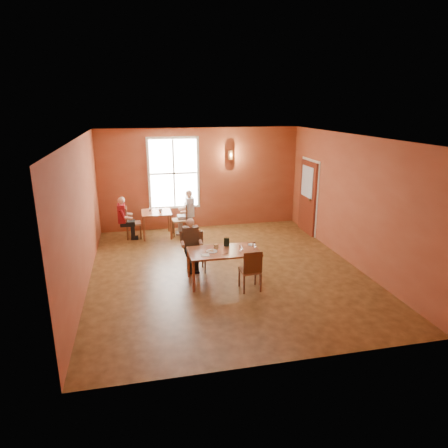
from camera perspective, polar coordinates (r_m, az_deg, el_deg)
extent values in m
cube|color=brown|center=(9.20, 0.27, -6.63)|extent=(6.00, 7.00, 0.01)
cube|color=brown|center=(12.07, -3.37, 6.48)|extent=(6.00, 0.04, 3.00)
cube|color=brown|center=(5.52, 8.30, -6.38)|extent=(6.00, 0.04, 3.00)
cube|color=brown|center=(8.59, -19.65, 1.26)|extent=(0.04, 7.00, 3.00)
cube|color=brown|center=(9.80, 17.70, 3.28)|extent=(0.04, 7.00, 3.00)
cube|color=white|center=(8.46, 0.30, 12.35)|extent=(6.00, 7.00, 0.04)
cube|color=white|center=(11.89, -7.19, 7.20)|extent=(1.36, 0.10, 1.96)
cube|color=maroon|center=(11.86, 11.81, 3.74)|extent=(0.12, 1.04, 2.10)
cylinder|color=brown|center=(12.04, 0.94, 9.85)|extent=(0.16, 0.16, 0.28)
cylinder|color=white|center=(8.35, -1.77, -3.87)|extent=(0.27, 0.27, 0.03)
cube|color=tan|center=(8.47, -1.14, -3.32)|extent=(0.10, 0.09, 0.10)
cube|color=black|center=(8.62, 0.38, -2.61)|extent=(0.13, 0.08, 0.19)
cube|color=white|center=(8.21, 0.11, -4.32)|extent=(0.18, 0.08, 0.00)
cube|color=white|center=(8.17, -2.70, -4.45)|extent=(0.18, 0.18, 0.01)
cylinder|color=white|center=(8.76, 3.93, -2.96)|extent=(0.19, 0.19, 0.01)
imported|color=white|center=(11.39, -9.08, 1.90)|extent=(0.14, 0.14, 0.09)
imported|color=white|center=(11.58, -10.49, 2.07)|extent=(0.11, 0.11, 0.09)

